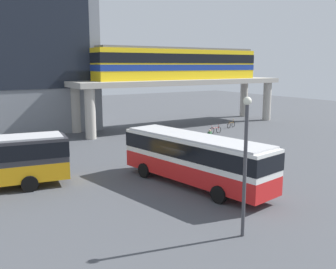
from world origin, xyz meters
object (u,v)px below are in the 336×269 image
Objects in this scene: bus_main at (194,155)px; bicycle_red at (215,130)px; train at (180,63)px; pedestrian_walking_across at (210,139)px; bicycle_brown at (231,125)px; bicycle_green at (136,135)px.

bus_main is 19.24m from bicycle_red.
pedestrian_walking_across is at bearing -111.56° from train.
train is 12.91× the size of bicycle_brown.
bus_main reaches higher than bicycle_red.
bus_main is at bearing -133.23° from pedestrian_walking_across.
bicycle_green is at bearing 179.87° from bicycle_brown.
train is 9.96m from bicycle_red.
bicycle_brown is 0.95× the size of bicycle_green.
bicycle_green is (-8.64, -4.64, -7.40)m from train.
pedestrian_walking_across is at bearing -141.32° from bicycle_brown.
bicycle_red is at bearing -12.77° from bicycle_green.
bicycle_brown is at bearing -46.28° from train.
train is at bearing 68.44° from pedestrian_walking_across.
pedestrian_walking_across is (-4.76, -12.05, -6.97)m from train.
train is 1.95× the size of bus_main.
train reaches higher than bus_main.
bus_main is 23.58m from bicycle_brown.
bus_main reaches higher than bicycle_brown.
pedestrian_walking_across reaches higher than bicycle_red.
train is 24.96m from bus_main.
bicycle_brown is 13.10m from bicycle_green.
bus_main is 6.32× the size of bicycle_green.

